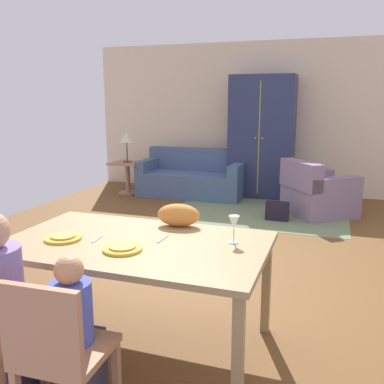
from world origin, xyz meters
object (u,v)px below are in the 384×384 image
wine_glass (234,224)px  cat (179,215)px  dining_table (136,251)px  plate_near_child (123,249)px  table_lamp (127,138)px  armchair (317,194)px  armoire (262,137)px  side_table (128,173)px  plate_near_man (63,238)px  person_man (3,313)px  dining_chair_child (57,349)px  handbag (277,211)px  couch (193,179)px  person_child (77,342)px

wine_glass → cat: wine_glass is taller
dining_table → plate_near_child: (-0.00, -0.18, 0.08)m
plate_near_child → table_lamp: (-2.34, 4.59, 0.24)m
cat → armchair: cat is taller
armoire → side_table: bearing=-165.4°
plate_near_child → side_table: size_ratio=0.43×
plate_near_man → table_lamp: bearing=112.3°
dining_table → armoire: armoire is taller
wine_glass → side_table: wine_glass is taller
wine_glass → plate_near_child: bearing=-150.3°
plate_near_child → person_man: person_man is taller
dining_chair_child → cat: (0.15, 1.31, 0.35)m
armchair → handbag: 0.71m
armchair → dining_table: bearing=-104.1°
plate_near_man → dining_table: bearing=14.0°
dining_table → plate_near_man: 0.50m
plate_near_man → handbag: (0.97, 3.63, -0.64)m
person_man → couch: (-0.70, 5.38, -0.21)m
plate_near_child → table_lamp: bearing=117.0°
wine_glass → table_lamp: (-2.97, 4.23, 0.12)m
person_child → couch: (-1.18, 5.38, -0.13)m
cat → handbag: cat is taller
plate_near_man → plate_near_child: size_ratio=1.00×
person_child → cat: size_ratio=2.89×
couch → armoire: size_ratio=0.88×
plate_near_child → armoire: 5.20m
wine_glass → handbag: bearing=92.4°
plate_near_man → plate_near_child: same height
dining_table → person_child: (-0.00, -0.71, -0.26)m
wine_glass → side_table: 5.19m
plate_near_child → table_lamp: table_lamp is taller
plate_near_child → cat: bearing=76.0°
armchair → handbag: armchair is taller
plate_near_child → person_child: person_child is taller
cat → table_lamp: bearing=113.1°
person_child → side_table: 5.63m
person_man → side_table: (-1.86, 5.12, -0.14)m
plate_near_man → cat: (0.63, 0.54, 0.08)m
person_child → side_table: person_child is taller
dining_table → couch: 4.83m
armoire → table_lamp: size_ratio=3.89×
person_man → armoire: 5.77m
person_child → side_table: size_ratio=1.59×
dining_chair_child → plate_near_man: bearing=122.4°
plate_near_child → armchair: (1.00, 4.16, -0.45)m
person_child → armoire: size_ratio=0.44×
plate_near_man → armchair: 4.38m
cat → person_child: bearing=-106.5°
person_man → armoire: bearing=85.4°
armchair → side_table: bearing=172.6°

